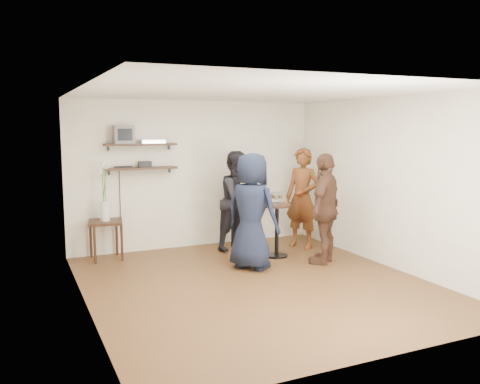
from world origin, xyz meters
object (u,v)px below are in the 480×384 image
object	(u,v)px
radio	(145,164)
drinks_table	(277,223)
person_plaid	(302,198)
person_brown	(325,209)
crt_monitor	(123,135)
person_dark	(238,200)
side_table	(106,227)
dvd_deck	(152,141)
person_navy	(252,211)

from	to	relation	value
radio	drinks_table	distance (m)	2.43
person_plaid	person_brown	bearing A→B (deg)	-40.33
crt_monitor	person_dark	xyz separation A→B (m)	(1.88, -0.44, -1.15)
person_plaid	person_dark	world-z (taller)	person_plaid
side_table	person_dark	world-z (taller)	person_dark
person_plaid	person_brown	size ratio (longest dim) A/B	1.02
crt_monitor	person_dark	bearing A→B (deg)	-13.14
crt_monitor	radio	world-z (taller)	crt_monitor
crt_monitor	person_brown	distance (m)	3.50
radio	dvd_deck	bearing A→B (deg)	0.00
dvd_deck	drinks_table	distance (m)	2.50
radio	person_navy	distance (m)	2.14
drinks_table	person_dark	distance (m)	0.88
crt_monitor	person_brown	xyz separation A→B (m)	(2.75, -1.83, -1.15)
crt_monitor	dvd_deck	xyz separation A→B (m)	(0.49, 0.00, -0.12)
drinks_table	person_plaid	size ratio (longest dim) A/B	0.49
crt_monitor	person_dark	world-z (taller)	crt_monitor
crt_monitor	person_plaid	distance (m)	3.27
person_plaid	person_navy	bearing A→B (deg)	-87.32
radio	side_table	distance (m)	1.23
dvd_deck	side_table	distance (m)	1.62
person_navy	person_dark	bearing A→B (deg)	-48.87
person_plaid	crt_monitor	bearing A→B (deg)	-133.38
side_table	person_brown	size ratio (longest dim) A/B	0.36
person_navy	dvd_deck	bearing A→B (deg)	-0.60
drinks_table	person_dark	size ratio (longest dim) A/B	0.51
radio	person_dark	xyz separation A→B (m)	(1.53, -0.44, -0.65)
crt_monitor	person_plaid	bearing A→B (deg)	-14.80
radio	person_dark	bearing A→B (deg)	-15.97
side_table	person_navy	distance (m)	2.44
person_navy	crt_monitor	bearing A→B (deg)	9.73
crt_monitor	person_brown	size ratio (longest dim) A/B	0.18
side_table	person_plaid	size ratio (longest dim) A/B	0.36
person_navy	person_brown	world-z (taller)	person_navy
radio	side_table	size ratio (longest dim) A/B	0.35
radio	drinks_table	xyz separation A→B (m)	(1.90, -1.18, -0.95)
side_table	person_dark	distance (m)	2.29
drinks_table	person_dark	bearing A→B (deg)	116.19
dvd_deck	person_plaid	world-z (taller)	dvd_deck
side_table	drinks_table	xyz separation A→B (m)	(2.61, -1.00, 0.03)
person_navy	person_plaid	bearing A→B (deg)	-92.68
person_plaid	person_navy	world-z (taller)	person_plaid
dvd_deck	person_dark	bearing A→B (deg)	-17.46
person_navy	person_brown	distance (m)	1.20
dvd_deck	drinks_table	bearing A→B (deg)	-33.79
radio	person_plaid	distance (m)	2.81
radio	drinks_table	world-z (taller)	radio
person_plaid	person_navy	xyz separation A→B (m)	(-1.41, -0.85, -0.01)
drinks_table	person_plaid	xyz separation A→B (m)	(0.72, 0.39, 0.32)
person_dark	crt_monitor	bearing A→B (deg)	140.68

